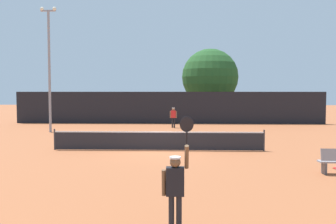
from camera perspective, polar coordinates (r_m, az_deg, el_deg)
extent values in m
plane|color=#9E5633|center=(18.46, -1.56, -6.05)|extent=(120.00, 120.00, 0.00)
cube|color=#232328|center=(18.38, -1.56, -4.59)|extent=(10.64, 0.03, 0.91)
cube|color=white|center=(18.33, -1.56, -3.18)|extent=(10.64, 0.04, 0.06)
cylinder|color=#333338|center=(19.46, -17.43, -4.12)|extent=(0.08, 0.08, 1.07)
cylinder|color=#333338|center=(18.80, 14.89, -4.34)|extent=(0.08, 0.08, 1.07)
cube|color=black|center=(33.43, 0.13, 0.69)|extent=(28.60, 0.12, 2.94)
cube|color=black|center=(7.73, 1.14, -10.87)|extent=(0.38, 0.22, 0.60)
sphere|color=brown|center=(7.64, 1.15, -7.90)|extent=(0.23, 0.23, 0.23)
cylinder|color=white|center=(7.62, 1.15, -7.19)|extent=(0.24, 0.24, 0.04)
cylinder|color=black|center=(7.93, 0.54, -15.80)|extent=(0.12, 0.12, 0.81)
cylinder|color=black|center=(7.93, 1.74, -15.81)|extent=(0.12, 0.12, 0.81)
cylinder|color=brown|center=(7.74, -0.67, -11.07)|extent=(0.09, 0.17, 0.57)
cylinder|color=brown|center=(7.70, 2.96, -7.08)|extent=(0.09, 0.32, 0.55)
cylinder|color=black|center=(7.70, 2.96, -4.12)|extent=(0.04, 0.11, 0.28)
ellipsoid|color=black|center=(7.73, 2.96, -1.93)|extent=(0.30, 0.13, 0.36)
cube|color=red|center=(29.63, 0.85, -0.35)|extent=(0.38, 0.22, 0.60)
sphere|color=#8C6647|center=(29.60, 0.85, 0.44)|extent=(0.23, 0.23, 0.23)
cylinder|color=white|center=(29.60, 0.85, 0.63)|extent=(0.24, 0.24, 0.04)
cylinder|color=black|center=(29.68, 0.69, -1.70)|extent=(0.12, 0.12, 0.81)
cylinder|color=black|center=(29.68, 1.00, -1.71)|extent=(0.12, 0.12, 0.81)
cylinder|color=#8C6647|center=(29.63, 0.38, -0.40)|extent=(0.09, 0.17, 0.57)
cylinder|color=#8C6647|center=(29.62, 1.31, -0.40)|extent=(0.09, 0.16, 0.57)
sphere|color=#CCE033|center=(19.88, 7.23, -5.30)|extent=(0.07, 0.07, 0.07)
cube|color=#4C4C51|center=(14.44, 23.38, -8.05)|extent=(0.08, 0.36, 0.45)
cylinder|color=gray|center=(27.73, -18.18, 5.95)|extent=(0.18, 0.18, 8.72)
cube|color=gray|center=(28.29, -18.34, 14.91)|extent=(1.10, 0.10, 0.10)
sphere|color=#F2EDCC|center=(28.47, -19.23, 15.08)|extent=(0.28, 0.28, 0.28)
sphere|color=#F2EDCC|center=(28.17, -17.46, 15.25)|extent=(0.28, 0.28, 0.28)
cylinder|color=brown|center=(39.01, 6.61, 0.54)|extent=(0.56, 0.56, 2.26)
sphere|color=#235123|center=(39.00, 6.65, 5.50)|extent=(5.99, 5.99, 5.99)
cube|color=#B7B7BC|center=(38.94, -4.40, -0.23)|extent=(2.50, 4.43, 0.90)
cube|color=#2D333D|center=(38.60, -4.46, 0.88)|extent=(2.00, 2.43, 0.64)
cylinder|color=black|center=(40.45, -5.37, -0.53)|extent=(0.22, 0.60, 0.60)
cylinder|color=black|center=(40.26, -2.97, -0.54)|extent=(0.22, 0.60, 0.60)
cylinder|color=black|center=(37.68, -5.93, -0.82)|extent=(0.22, 0.60, 0.60)
cylinder|color=black|center=(37.48, -3.36, -0.83)|extent=(0.22, 0.60, 0.60)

